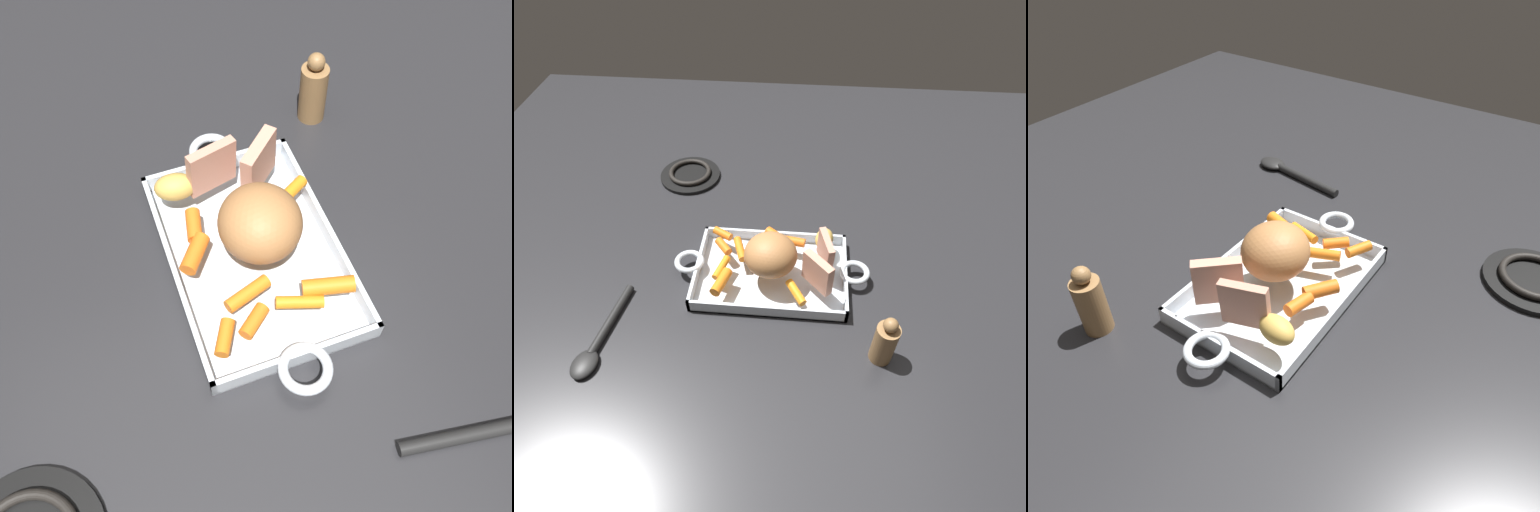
# 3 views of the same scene
# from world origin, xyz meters

# --- Properties ---
(ground_plane) EXTENTS (1.96, 1.96, 0.00)m
(ground_plane) POSITION_xyz_m (0.00, 0.00, 0.00)
(ground_plane) COLOR #232326
(roasting_dish) EXTENTS (0.45, 0.24, 0.04)m
(roasting_dish) POSITION_xyz_m (0.00, 0.00, 0.01)
(roasting_dish) COLOR silver
(roasting_dish) RESTS_ON ground_plane
(pork_roast) EXTENTS (0.13, 0.13, 0.09)m
(pork_roast) POSITION_xyz_m (-0.00, 0.01, 0.08)
(pork_roast) COLOR #AB7141
(pork_roast) RESTS_ON roasting_dish
(roast_slice_outer) EXTENTS (0.07, 0.07, 0.08)m
(roast_slice_outer) POSITION_xyz_m (-0.10, 0.05, 0.08)
(roast_slice_outer) COLOR tan
(roast_slice_outer) RESTS_ON roasting_dish
(roast_slice_thin) EXTENTS (0.04, 0.08, 0.08)m
(roast_slice_thin) POSITION_xyz_m (-0.12, -0.02, 0.08)
(roast_slice_thin) COLOR tan
(roast_slice_thin) RESTS_ON roasting_dish
(baby_carrot_southwest) EXTENTS (0.05, 0.04, 0.02)m
(baby_carrot_southwest) POSITION_xyz_m (0.12, -0.08, 0.05)
(baby_carrot_southwest) COLOR orange
(baby_carrot_southwest) RESTS_ON roasting_dish
(baby_carrot_northwest) EXTENTS (0.04, 0.07, 0.02)m
(baby_carrot_northwest) POSITION_xyz_m (0.08, -0.03, 0.05)
(baby_carrot_northwest) COLOR orange
(baby_carrot_northwest) RESTS_ON roasting_dish
(baby_carrot_center_left) EXTENTS (0.04, 0.07, 0.02)m
(baby_carrot_center_left) POSITION_xyz_m (0.11, 0.02, 0.05)
(baby_carrot_center_left) COLOR orange
(baby_carrot_center_left) RESTS_ON roasting_dish
(baby_carrot_center_right) EXTENTS (0.05, 0.03, 0.02)m
(baby_carrot_center_right) POSITION_xyz_m (-0.05, -0.07, 0.05)
(baby_carrot_center_right) COLOR orange
(baby_carrot_center_right) RESTS_ON roasting_dish
(baby_carrot_northeast) EXTENTS (0.05, 0.06, 0.02)m
(baby_carrot_northeast) POSITION_xyz_m (-0.06, 0.08, 0.05)
(baby_carrot_northeast) COLOR orange
(baby_carrot_northeast) RESTS_ON roasting_dish
(baby_carrot_southeast) EXTENTS (0.04, 0.07, 0.03)m
(baby_carrot_southeast) POSITION_xyz_m (0.10, 0.07, 0.05)
(baby_carrot_southeast) COLOR orange
(baby_carrot_southeast) RESTS_ON roasting_dish
(baby_carrot_short) EXTENTS (0.06, 0.05, 0.02)m
(baby_carrot_short) POSITION_xyz_m (-0.01, -0.08, 0.05)
(baby_carrot_short) COLOR orange
(baby_carrot_short) RESTS_ON roasting_dish
(baby_carrot_long) EXTENTS (0.05, 0.05, 0.02)m
(baby_carrot_long) POSITION_xyz_m (0.12, -0.04, 0.05)
(baby_carrot_long) COLOR orange
(baby_carrot_long) RESTS_ON roasting_dish
(potato_near_roast) EXTENTS (0.05, 0.07, 0.04)m
(potato_near_roast) POSITION_xyz_m (-0.12, -0.08, 0.06)
(potato_near_roast) COLOR gold
(potato_near_roast) RESTS_ON roasting_dish
(pepper_mill) EXTENTS (0.05, 0.05, 0.13)m
(pepper_mill) POSITION_xyz_m (-0.24, 0.19, 0.06)
(pepper_mill) COLOR olive
(pepper_mill) RESTS_ON ground_plane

